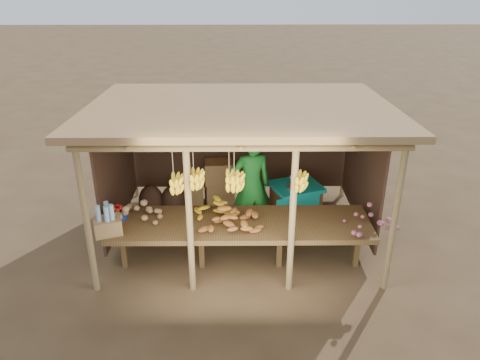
{
  "coord_description": "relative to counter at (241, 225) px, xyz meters",
  "views": [
    {
      "loc": [
        -0.06,
        -7.03,
        4.34
      ],
      "look_at": [
        0.0,
        0.0,
        1.05
      ],
      "focal_mm": 35.0,
      "sensor_mm": 36.0,
      "label": 1
    }
  ],
  "objects": [
    {
      "name": "bottle_box",
      "position": [
        -1.9,
        -0.3,
        0.24
      ],
      "size": [
        0.45,
        0.41,
        0.48
      ],
      "color": "#9D7646",
      "rests_on": "counter"
    },
    {
      "name": "stall_structure",
      "position": [
        -0.01,
        0.96,
        1.19
      ],
      "size": [
        4.7,
        3.5,
        2.43
      ],
      "color": "#9B8150",
      "rests_on": "ground"
    },
    {
      "name": "tomato_basin",
      "position": [
        -1.9,
        0.15,
        0.14
      ],
      "size": [
        0.35,
        0.35,
        0.18
      ],
      "rotation": [
        0.0,
        0.0,
        0.43
      ],
      "color": "navy",
      "rests_on": "counter"
    },
    {
      "name": "vendor",
      "position": [
        0.19,
        1.0,
        0.19
      ],
      "size": [
        0.77,
        0.61,
        1.85
      ],
      "primitive_type": "imported",
      "rotation": [
        0.0,
        0.0,
        3.42
      ],
      "color": "#1B7B28",
      "rests_on": "ground"
    },
    {
      "name": "onion_heap",
      "position": [
        1.9,
        -0.27,
        0.24
      ],
      "size": [
        0.8,
        0.5,
        0.35
      ],
      "primitive_type": null,
      "rotation": [
        0.0,
        0.0,
        -0.05
      ],
      "color": "#A55066",
      "rests_on": "counter"
    },
    {
      "name": "carton_stack",
      "position": [
        -0.6,
        2.15,
        -0.36
      ],
      "size": [
        1.19,
        0.51,
        0.86
      ],
      "color": "#9D7646",
      "rests_on": "ground"
    },
    {
      "name": "burlap_sacks",
      "position": [
        -1.47,
        1.8,
        -0.46
      ],
      "size": [
        0.89,
        0.47,
        0.63
      ],
      "color": "#442C1F",
      "rests_on": "ground"
    },
    {
      "name": "sweet_potato_heap",
      "position": [
        -0.1,
        -0.13,
        0.24
      ],
      "size": [
        0.96,
        0.68,
        0.35
      ],
      "primitive_type": null,
      "rotation": [
        0.0,
        0.0,
        0.18
      ],
      "color": "#9E5D28",
      "rests_on": "counter"
    },
    {
      "name": "counter",
      "position": [
        0.0,
        0.0,
        0.0
      ],
      "size": [
        3.9,
        1.05,
        0.8
      ],
      "color": "brown",
      "rests_on": "ground"
    },
    {
      "name": "banana_pile",
      "position": [
        -0.41,
        0.15,
        0.23
      ],
      "size": [
        0.6,
        0.38,
        0.35
      ],
      "primitive_type": null,
      "rotation": [
        0.0,
        0.0,
        0.05
      ],
      "color": "yellow",
      "rests_on": "counter"
    },
    {
      "name": "potato_heap",
      "position": [
        -1.69,
        0.07,
        0.24
      ],
      "size": [
        0.98,
        0.66,
        0.36
      ],
      "primitive_type": null,
      "rotation": [
        0.0,
        0.0,
        -0.11
      ],
      "color": "#9A764F",
      "rests_on": "counter"
    },
    {
      "name": "ground",
      "position": [
        -0.0,
        0.95,
        -0.74
      ],
      "size": [
        60.0,
        60.0,
        0.0
      ],
      "primitive_type": "plane",
      "color": "brown",
      "rests_on": "ground"
    },
    {
      "name": "tarp_crate",
      "position": [
        1.0,
        1.36,
        -0.33
      ],
      "size": [
        1.02,
        0.95,
        0.99
      ],
      "color": "brown",
      "rests_on": "ground"
    }
  ]
}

